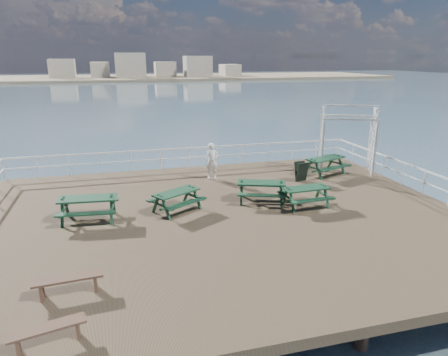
% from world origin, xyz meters
% --- Properties ---
extents(ground, '(18.00, 14.00, 0.30)m').
position_xyz_m(ground, '(0.00, 0.00, -0.15)').
color(ground, brown).
rests_on(ground, ground).
extents(sea_backdrop, '(300.00, 300.00, 9.20)m').
position_xyz_m(sea_backdrop, '(12.54, 134.07, -0.51)').
color(sea_backdrop, '#3E5768').
rests_on(sea_backdrop, ground).
extents(railing, '(17.77, 13.76, 1.10)m').
position_xyz_m(railing, '(-0.07, 2.57, 0.87)').
color(railing, silver).
rests_on(railing, ground).
extents(picnic_table_a, '(2.29, 2.16, 0.88)m').
position_xyz_m(picnic_table_a, '(-1.53, 0.89, 0.56)').
color(picnic_table_a, '#12331F').
rests_on(picnic_table_a, ground).
extents(picnic_table_b, '(2.30, 2.07, 0.92)m').
position_xyz_m(picnic_table_b, '(1.92, 1.04, 0.59)').
color(picnic_table_b, '#12331F').
rests_on(picnic_table_b, ground).
extents(picnic_table_c, '(2.45, 2.22, 0.98)m').
position_xyz_m(picnic_table_c, '(6.30, 3.84, 0.63)').
color(picnic_table_c, '#12331F').
rests_on(picnic_table_c, ground).
extents(picnic_table_d, '(2.14, 1.80, 0.97)m').
position_xyz_m(picnic_table_d, '(-4.71, 0.79, 0.62)').
color(picnic_table_d, '#12331F').
rests_on(picnic_table_d, ground).
extents(picnic_table_e, '(1.87, 1.54, 0.87)m').
position_xyz_m(picnic_table_e, '(3.42, 0.08, 0.56)').
color(picnic_table_e, '#12331F').
rests_on(picnic_table_e, ground).
extents(flat_bench_near, '(1.53, 0.68, 0.43)m').
position_xyz_m(flat_bench_near, '(-5.15, -5.80, 0.32)').
color(flat_bench_near, brown).
rests_on(flat_bench_near, ground).
extents(flat_bench_far, '(1.68, 0.52, 0.47)m').
position_xyz_m(flat_bench_far, '(-4.93, -3.99, 0.35)').
color(flat_bench_far, brown).
rests_on(flat_bench_far, ground).
extents(trellis_arbor, '(3.06, 2.42, 3.36)m').
position_xyz_m(trellis_arbor, '(7.60, 4.13, 1.49)').
color(trellis_arbor, silver).
rests_on(trellis_arbor, ground).
extents(sandwich_board, '(0.63, 0.51, 0.94)m').
position_xyz_m(sandwich_board, '(4.69, 3.15, 0.46)').
color(sandwich_board, black).
rests_on(sandwich_board, ground).
extents(person, '(0.65, 0.43, 1.74)m').
position_xyz_m(person, '(0.73, 4.58, 0.87)').
color(person, white).
rests_on(person, ground).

